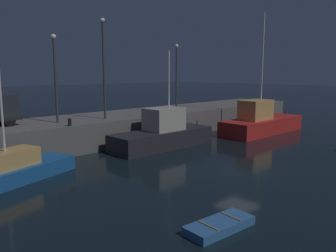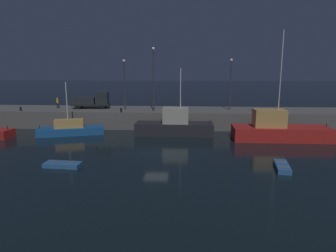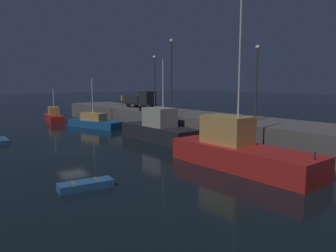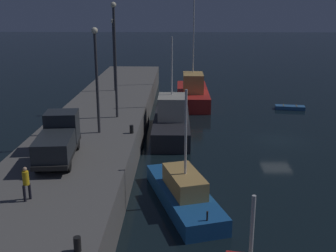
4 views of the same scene
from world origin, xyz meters
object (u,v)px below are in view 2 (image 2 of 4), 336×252
(lamp_post_west, at_px, (124,81))
(bollard_west, at_px, (21,109))
(fishing_boat_white, at_px, (279,130))
(lamp_post_east, at_px, (154,75))
(bollard_central, at_px, (121,110))
(lamp_post_central, at_px, (231,80))
(utility_truck, at_px, (92,100))
(fishing_trawler_red, at_px, (71,129))
(rowboat_white_mid, at_px, (282,167))
(fishing_boat_blue, at_px, (175,125))
(dockworker, at_px, (58,102))
(dinghy_orange_near, at_px, (63,165))

(lamp_post_west, height_order, bollard_west, lamp_post_west)
(fishing_boat_white, relative_size, lamp_post_west, 1.77)
(lamp_post_east, distance_m, bollard_central, 6.89)
(lamp_post_east, bearing_deg, lamp_post_central, 9.17)
(fishing_boat_white, height_order, bollard_west, fishing_boat_white)
(utility_truck, bearing_deg, lamp_post_central, -0.66)
(fishing_trawler_red, xyz_separation_m, bollard_west, (-8.92, 4.06, 2.05))
(lamp_post_central, height_order, bollard_west, lamp_post_central)
(rowboat_white_mid, height_order, lamp_post_central, lamp_post_central)
(fishing_boat_blue, relative_size, lamp_post_west, 1.38)
(fishing_trawler_red, distance_m, rowboat_white_mid, 26.95)
(rowboat_white_mid, relative_size, utility_truck, 0.57)
(fishing_boat_white, bearing_deg, utility_truck, 161.23)
(utility_truck, xyz_separation_m, dockworker, (-5.56, -0.02, -0.27))
(rowboat_white_mid, height_order, bollard_central, bollard_central)
(lamp_post_east, distance_m, lamp_post_central, 11.44)
(lamp_post_central, distance_m, bollard_central, 16.67)
(lamp_post_east, relative_size, bollard_central, 15.32)
(dinghy_orange_near, xyz_separation_m, bollard_central, (1.87, 16.67, 2.62))
(lamp_post_west, xyz_separation_m, lamp_post_central, (15.66, 1.15, 0.06))
(dinghy_orange_near, height_order, lamp_post_central, lamp_post_central)
(fishing_boat_white, bearing_deg, fishing_trawler_red, 177.02)
(utility_truck, bearing_deg, lamp_post_east, -11.91)
(fishing_boat_white, relative_size, utility_truck, 2.22)
(lamp_post_central, bearing_deg, rowboat_white_mid, -83.94)
(lamp_post_west, distance_m, bollard_west, 15.77)
(rowboat_white_mid, bearing_deg, fishing_boat_blue, 127.22)
(fishing_trawler_red, relative_size, lamp_post_west, 1.19)
(fishing_boat_white, xyz_separation_m, dinghy_orange_near, (-22.51, -11.60, -1.04))
(dinghy_orange_near, xyz_separation_m, dockworker, (-8.96, 20.38, 3.27))
(fishing_boat_white, height_order, lamp_post_east, fishing_boat_white)
(fishing_trawler_red, relative_size, utility_truck, 1.49)
(fishing_boat_blue, xyz_separation_m, lamp_post_east, (-3.23, 4.43, 6.52))
(fishing_boat_blue, xyz_separation_m, fishing_boat_white, (12.90, -2.31, 0.01))
(lamp_post_central, bearing_deg, dinghy_orange_near, -131.18)
(bollard_central, bearing_deg, dockworker, 161.06)
(utility_truck, bearing_deg, bollard_central, -35.37)
(fishing_boat_blue, relative_size, dinghy_orange_near, 3.02)
(dinghy_orange_near, relative_size, rowboat_white_mid, 1.00)
(bollard_central, bearing_deg, lamp_post_west, 87.27)
(dinghy_orange_near, height_order, bollard_central, bollard_central)
(lamp_post_west, distance_m, lamp_post_east, 4.53)
(dinghy_orange_near, bearing_deg, fishing_boat_white, 27.28)
(fishing_boat_blue, distance_m, dinghy_orange_near, 16.94)
(lamp_post_central, height_order, utility_truck, lamp_post_central)
(dinghy_orange_near, bearing_deg, dockworker, 113.72)
(dockworker, bearing_deg, fishing_trawler_red, -57.25)
(fishing_trawler_red, xyz_separation_m, rowboat_white_mid, (23.92, -12.39, -0.54))
(lamp_post_east, xyz_separation_m, lamp_post_central, (11.27, 1.82, -0.81))
(lamp_post_east, relative_size, utility_truck, 1.54)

